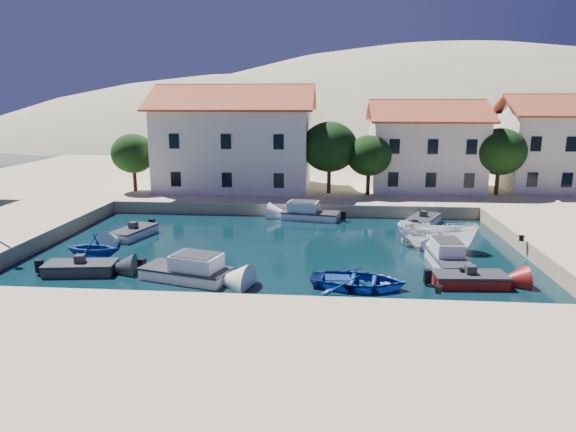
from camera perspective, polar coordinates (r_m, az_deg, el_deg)
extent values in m
plane|color=black|center=(23.03, -3.68, -10.97)|extent=(400.00, 400.00, 0.00)
cube|color=#CEB68D|center=(17.53, -6.74, -17.27)|extent=(52.00, 12.00, 1.00)
cube|color=#CEB68D|center=(59.51, 3.67, 4.21)|extent=(80.00, 36.00, 1.00)
ellipsoid|color=tan|center=(134.73, -0.85, 0.14)|extent=(198.00, 126.00, 72.00)
ellipsoid|color=tan|center=(157.91, 16.39, -0.37)|extent=(220.00, 176.00, 99.00)
cube|color=white|center=(49.92, -5.83, 7.46)|extent=(14.00, 9.00, 7.50)
pyramid|color=maroon|center=(49.72, -5.96, 13.03)|extent=(14.70, 9.45, 2.20)
cube|color=white|center=(50.86, 14.90, 6.63)|extent=(10.00, 8.00, 6.50)
pyramid|color=maroon|center=(50.62, 15.17, 11.31)|extent=(10.50, 8.40, 1.80)
cube|color=white|center=(55.13, 27.19, 6.37)|extent=(9.00, 8.00, 7.00)
pyramid|color=maroon|center=(54.93, 27.65, 10.92)|extent=(9.45, 8.40, 1.80)
cylinder|color=#382314|center=(49.84, -16.66, 4.09)|extent=(0.36, 0.36, 2.50)
ellipsoid|color=black|center=(49.58, -16.82, 6.66)|extent=(4.00, 4.00, 3.60)
cylinder|color=#382314|center=(46.84, 4.57, 4.37)|extent=(0.36, 0.36, 3.00)
ellipsoid|color=black|center=(46.53, 4.63, 7.67)|extent=(5.00, 5.00, 4.50)
cylinder|color=#382314|center=(46.50, 8.89, 3.89)|extent=(0.36, 0.36, 2.50)
ellipsoid|color=black|center=(46.21, 8.98, 6.65)|extent=(4.00, 4.00, 3.60)
cylinder|color=#382314|center=(49.60, 22.22, 3.79)|extent=(0.36, 0.36, 2.75)
ellipsoid|color=black|center=(49.32, 22.46, 6.63)|extent=(4.60, 4.60, 4.14)
cylinder|color=black|center=(23.60, 16.37, -7.88)|extent=(0.36, 0.36, 0.30)
cylinder|color=black|center=(33.89, 24.52, -2.29)|extent=(0.36, 0.36, 0.30)
cube|color=#2F3034|center=(30.37, -22.03, -5.48)|extent=(3.85, 2.09, 0.90)
cube|color=#2F3034|center=(30.27, -22.08, -4.88)|extent=(3.94, 2.13, 0.10)
cube|color=#2F3034|center=(30.21, -22.12, -4.49)|extent=(0.56, 0.56, 0.50)
cube|color=white|center=(27.86, -11.25, -6.38)|extent=(5.01, 3.19, 0.90)
cube|color=#2F3034|center=(27.76, -11.28, -5.73)|extent=(5.12, 3.26, 0.10)
cube|color=white|center=(27.64, -11.31, -5.00)|extent=(2.83, 2.30, 0.90)
imported|color=#1B3C96|center=(26.49, 7.81, -7.83)|extent=(5.18, 4.00, 0.99)
cube|color=maroon|center=(28.03, 19.53, -6.77)|extent=(3.69, 1.84, 0.90)
cube|color=#2F3034|center=(27.92, 19.58, -6.13)|extent=(3.78, 1.88, 0.10)
cube|color=#2F3034|center=(27.85, 19.61, -5.70)|extent=(0.53, 0.53, 0.50)
cube|color=white|center=(30.57, 17.45, -5.01)|extent=(1.99, 4.40, 0.90)
cube|color=#2F3034|center=(30.47, 17.49, -4.42)|extent=(2.03, 4.50, 0.10)
cube|color=white|center=(30.37, 17.53, -3.75)|extent=(1.61, 2.36, 0.90)
imported|color=white|center=(34.26, 16.10, -3.46)|extent=(5.35, 3.26, 1.94)
cube|color=white|center=(40.52, 14.80, -0.56)|extent=(3.22, 4.15, 0.90)
cube|color=#2F3034|center=(40.45, 14.82, -0.10)|extent=(3.29, 4.24, 0.10)
cube|color=#2F3034|center=(40.40, 14.84, 0.20)|extent=(0.67, 0.67, 0.50)
imported|color=#1B3C96|center=(32.87, -20.77, -4.48)|extent=(3.49, 3.07, 1.75)
cube|color=white|center=(37.18, -16.77, -1.85)|extent=(2.48, 3.89, 0.90)
cube|color=#2F3034|center=(37.11, -16.80, -1.36)|extent=(2.53, 3.98, 0.10)
cube|color=#2F3034|center=(37.06, -16.82, -1.03)|extent=(0.61, 0.61, 0.50)
cube|color=white|center=(40.89, 2.53, -0.02)|extent=(4.64, 2.59, 0.90)
cube|color=#2F3034|center=(40.81, 2.53, 0.43)|extent=(4.74, 2.64, 0.10)
cube|color=white|center=(40.74, 2.54, 0.94)|extent=(2.56, 1.96, 0.90)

